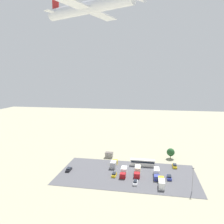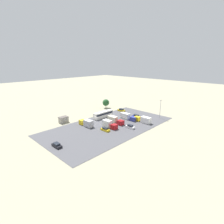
{
  "view_description": "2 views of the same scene",
  "coord_description": "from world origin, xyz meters",
  "px_view_note": "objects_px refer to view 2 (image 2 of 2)",
  "views": [
    {
      "loc": [
        -9.72,
        102.5,
        42.45
      ],
      "look_at": [
        4.22,
        25.03,
        30.47
      ],
      "focal_mm": 35.0,
      "sensor_mm": 36.0,
      "label": 1
    },
    {
      "loc": [
        53.25,
        62.93,
        28.94
      ],
      "look_at": [
        -5.38,
        6.38,
        4.76
      ],
      "focal_mm": 28.0,
      "sensor_mm": 36.0,
      "label": 2
    }
  ],
  "objects_px": {
    "parked_truck_1": "(109,124)",
    "parked_car_1": "(57,145)",
    "parked_car_4": "(105,129)",
    "shed_building": "(64,120)",
    "parked_truck_4": "(143,120)",
    "parked_car_3": "(136,116)",
    "parked_truck_3": "(127,117)",
    "bus": "(103,114)",
    "parked_car_2": "(121,110)",
    "parked_truck_2": "(115,120)",
    "parked_truck_0": "(87,123)",
    "parked_car_0": "(130,127)"
  },
  "relations": [
    {
      "from": "parked_car_2",
      "to": "parked_truck_2",
      "type": "bearing_deg",
      "value": -147.85
    },
    {
      "from": "parked_car_3",
      "to": "parked_truck_4",
      "type": "bearing_deg",
      "value": -117.55
    },
    {
      "from": "bus",
      "to": "parked_truck_2",
      "type": "xyz_separation_m",
      "value": [
        1.88,
        10.07,
        -0.33
      ]
    },
    {
      "from": "parked_truck_0",
      "to": "parked_truck_3",
      "type": "height_order",
      "value": "parked_truck_0"
    },
    {
      "from": "shed_building",
      "to": "parked_truck_1",
      "type": "bearing_deg",
      "value": 117.13
    },
    {
      "from": "shed_building",
      "to": "parked_truck_4",
      "type": "distance_m",
      "value": 38.67
    },
    {
      "from": "parked_car_3",
      "to": "shed_building",
      "type": "bearing_deg",
      "value": 145.12
    },
    {
      "from": "bus",
      "to": "parked_truck_0",
      "type": "distance_m",
      "value": 14.3
    },
    {
      "from": "parked_car_1",
      "to": "parked_truck_3",
      "type": "height_order",
      "value": "parked_truck_3"
    },
    {
      "from": "parked_car_3",
      "to": "parked_truck_3",
      "type": "relative_size",
      "value": 0.48
    },
    {
      "from": "parked_car_1",
      "to": "parked_truck_3",
      "type": "xyz_separation_m",
      "value": [
        -40.17,
        -1.24,
        0.73
      ]
    },
    {
      "from": "parked_car_1",
      "to": "parked_truck_1",
      "type": "xyz_separation_m",
      "value": [
        -25.75,
        -0.03,
        0.79
      ]
    },
    {
      "from": "parked_truck_1",
      "to": "parked_truck_3",
      "type": "height_order",
      "value": "parked_truck_1"
    },
    {
      "from": "parked_car_3",
      "to": "parked_car_4",
      "type": "height_order",
      "value": "parked_car_3"
    },
    {
      "from": "parked_truck_1",
      "to": "parked_truck_4",
      "type": "relative_size",
      "value": 0.88
    },
    {
      "from": "shed_building",
      "to": "parked_truck_1",
      "type": "distance_m",
      "value": 23.21
    },
    {
      "from": "shed_building",
      "to": "parked_car_2",
      "type": "relative_size",
      "value": 0.94
    },
    {
      "from": "parked_car_0",
      "to": "parked_truck_2",
      "type": "height_order",
      "value": "parked_truck_2"
    },
    {
      "from": "parked_truck_1",
      "to": "parked_car_1",
      "type": "bearing_deg",
      "value": 0.07
    },
    {
      "from": "parked_car_2",
      "to": "shed_building",
      "type": "bearing_deg",
      "value": 167.1
    },
    {
      "from": "parked_car_3",
      "to": "parked_car_4",
      "type": "bearing_deg",
      "value": -177.04
    },
    {
      "from": "parked_truck_2",
      "to": "parked_truck_4",
      "type": "distance_m",
      "value": 13.82
    },
    {
      "from": "shed_building",
      "to": "parked_truck_0",
      "type": "bearing_deg",
      "value": 110.91
    },
    {
      "from": "bus",
      "to": "parked_truck_3",
      "type": "height_order",
      "value": "bus"
    },
    {
      "from": "parked_car_4",
      "to": "parked_truck_1",
      "type": "bearing_deg",
      "value": -157.33
    },
    {
      "from": "bus",
      "to": "parked_car_4",
      "type": "xyz_separation_m",
      "value": [
        11.88,
        13.85,
        -1.1
      ]
    },
    {
      "from": "parked_truck_2",
      "to": "parked_truck_3",
      "type": "distance_m",
      "value": 8.46
    },
    {
      "from": "shed_building",
      "to": "parked_truck_2",
      "type": "height_order",
      "value": "parked_truck_2"
    },
    {
      "from": "shed_building",
      "to": "parked_truck_1",
      "type": "xyz_separation_m",
      "value": [
        -10.59,
        20.66,
        0.07
      ]
    },
    {
      "from": "parked_truck_1",
      "to": "parked_truck_4",
      "type": "distance_m",
      "value": 17.69
    },
    {
      "from": "parked_car_1",
      "to": "parked_car_3",
      "type": "relative_size",
      "value": 1.0
    },
    {
      "from": "shed_building",
      "to": "parked_car_3",
      "type": "distance_m",
      "value": 36.91
    },
    {
      "from": "bus",
      "to": "parked_truck_3",
      "type": "relative_size",
      "value": 1.32
    },
    {
      "from": "parked_car_0",
      "to": "parked_car_4",
      "type": "height_order",
      "value": "parked_car_0"
    },
    {
      "from": "parked_car_0",
      "to": "parked_car_4",
      "type": "distance_m",
      "value": 11.35
    },
    {
      "from": "parked_car_2",
      "to": "parked_car_3",
      "type": "distance_m",
      "value": 13.82
    },
    {
      "from": "shed_building",
      "to": "parked_car_2",
      "type": "xyz_separation_m",
      "value": [
        -33.79,
        7.74,
        -0.68
      ]
    },
    {
      "from": "parked_truck_1",
      "to": "parked_car_4",
      "type": "bearing_deg",
      "value": 22.67
    },
    {
      "from": "parked_car_3",
      "to": "parked_truck_2",
      "type": "bearing_deg",
      "value": 169.42
    },
    {
      "from": "parked_car_4",
      "to": "parked_truck_1",
      "type": "xyz_separation_m",
      "value": [
        -4.01,
        -1.67,
        0.79
      ]
    },
    {
      "from": "parked_car_1",
      "to": "parked_car_4",
      "type": "distance_m",
      "value": 21.81
    },
    {
      "from": "shed_building",
      "to": "parked_truck_0",
      "type": "xyz_separation_m",
      "value": [
        -4.64,
        12.14,
        0.06
      ]
    },
    {
      "from": "parked_car_1",
      "to": "parked_car_4",
      "type": "bearing_deg",
      "value": 175.68
    },
    {
      "from": "parked_car_1",
      "to": "parked_truck_1",
      "type": "bearing_deg",
      "value": -179.93
    },
    {
      "from": "parked_truck_1",
      "to": "parked_truck_4",
      "type": "bearing_deg",
      "value": 155.54
    },
    {
      "from": "parked_car_1",
      "to": "parked_truck_4",
      "type": "bearing_deg",
      "value": 170.12
    },
    {
      "from": "parked_car_3",
      "to": "parked_truck_0",
      "type": "relative_size",
      "value": 0.56
    },
    {
      "from": "shed_building",
      "to": "parked_truck_1",
      "type": "relative_size",
      "value": 0.56
    },
    {
      "from": "shed_building",
      "to": "parked_truck_0",
      "type": "relative_size",
      "value": 0.55
    },
    {
      "from": "parked_car_1",
      "to": "shed_building",
      "type": "bearing_deg",
      "value": -126.24
    }
  ]
}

